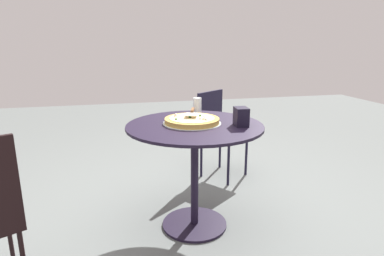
{
  "coord_description": "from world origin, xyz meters",
  "views": [
    {
      "loc": [
        -2.02,
        0.49,
        1.27
      ],
      "look_at": [
        0.03,
        0.01,
        0.71
      ],
      "focal_mm": 30.44,
      "sensor_mm": 36.0,
      "label": 1
    }
  ],
  "objects_px": {
    "patio_table": "(195,150)",
    "pizza_on_tray": "(192,121)",
    "pizza_server": "(192,112)",
    "napkin_dispenser": "(241,117)",
    "patio_chair_near": "(219,127)",
    "drinking_cup": "(197,106)"
  },
  "relations": [
    {
      "from": "pizza_on_tray",
      "to": "pizza_server",
      "type": "xyz_separation_m",
      "value": [
        0.07,
        -0.02,
        0.04
      ]
    },
    {
      "from": "pizza_on_tray",
      "to": "drinking_cup",
      "type": "relative_size",
      "value": 3.18
    },
    {
      "from": "pizza_server",
      "to": "napkin_dispenser",
      "type": "distance_m",
      "value": 0.35
    },
    {
      "from": "pizza_server",
      "to": "napkin_dispenser",
      "type": "height_order",
      "value": "napkin_dispenser"
    },
    {
      "from": "patio_table",
      "to": "pizza_on_tray",
      "type": "xyz_separation_m",
      "value": [
        0.03,
        0.01,
        0.2
      ]
    },
    {
      "from": "pizza_on_tray",
      "to": "patio_chair_near",
      "type": "height_order",
      "value": "patio_chair_near"
    },
    {
      "from": "pizza_on_tray",
      "to": "napkin_dispenser",
      "type": "distance_m",
      "value": 0.33
    },
    {
      "from": "napkin_dispenser",
      "to": "patio_chair_near",
      "type": "height_order",
      "value": "napkin_dispenser"
    },
    {
      "from": "pizza_server",
      "to": "drinking_cup",
      "type": "relative_size",
      "value": 1.75
    },
    {
      "from": "patio_table",
      "to": "drinking_cup",
      "type": "height_order",
      "value": "drinking_cup"
    },
    {
      "from": "pizza_server",
      "to": "drinking_cup",
      "type": "height_order",
      "value": "drinking_cup"
    },
    {
      "from": "patio_table",
      "to": "drinking_cup",
      "type": "xyz_separation_m",
      "value": [
        0.31,
        -0.09,
        0.24
      ]
    },
    {
      "from": "drinking_cup",
      "to": "patio_chair_near",
      "type": "bearing_deg",
      "value": -32.74
    },
    {
      "from": "drinking_cup",
      "to": "patio_table",
      "type": "bearing_deg",
      "value": 162.99
    },
    {
      "from": "pizza_server",
      "to": "patio_chair_near",
      "type": "height_order",
      "value": "pizza_server"
    },
    {
      "from": "patio_table",
      "to": "pizza_server",
      "type": "relative_size",
      "value": 4.22
    },
    {
      "from": "pizza_on_tray",
      "to": "drinking_cup",
      "type": "height_order",
      "value": "drinking_cup"
    },
    {
      "from": "pizza_on_tray",
      "to": "drinking_cup",
      "type": "bearing_deg",
      "value": -20.78
    },
    {
      "from": "drinking_cup",
      "to": "napkin_dispenser",
      "type": "distance_m",
      "value": 0.45
    },
    {
      "from": "drinking_cup",
      "to": "patio_chair_near",
      "type": "relative_size",
      "value": 0.15
    },
    {
      "from": "patio_table",
      "to": "napkin_dispenser",
      "type": "xyz_separation_m",
      "value": [
        -0.1,
        -0.28,
        0.24
      ]
    },
    {
      "from": "patio_chair_near",
      "to": "napkin_dispenser",
      "type": "bearing_deg",
      "value": 170.35
    }
  ]
}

